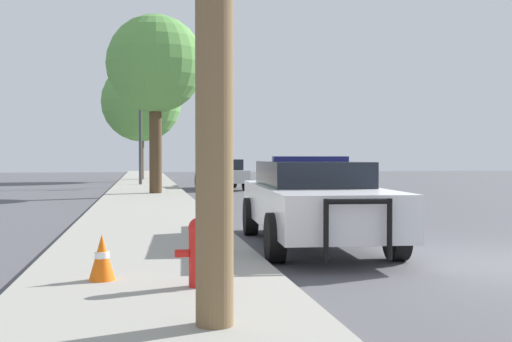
{
  "coord_description": "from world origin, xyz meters",
  "views": [
    {
      "loc": [
        -5.2,
        -8.08,
        1.5
      ],
      "look_at": [
        -0.42,
        19.1,
        0.88
      ],
      "focal_mm": 45.0,
      "sensor_mm": 36.0,
      "label": 1
    }
  ],
  "objects_px": {
    "traffic_light": "(170,114)",
    "tree_sidewalk_far": "(141,102)",
    "car_background_oncoming": "(311,173)",
    "tree_sidewalk_mid": "(155,65)",
    "car_background_midblock": "(221,173)",
    "fire_hydrant": "(199,250)",
    "police_car": "(313,200)",
    "traffic_cone": "(102,257)"
  },
  "relations": [
    {
      "from": "tree_sidewalk_far",
      "to": "traffic_cone",
      "type": "xyz_separation_m",
      "value": [
        -0.35,
        -32.04,
        -4.42
      ]
    },
    {
      "from": "police_car",
      "to": "tree_sidewalk_far",
      "type": "height_order",
      "value": "tree_sidewalk_far"
    },
    {
      "from": "traffic_light",
      "to": "traffic_cone",
      "type": "bearing_deg",
      "value": -94.08
    },
    {
      "from": "traffic_light",
      "to": "traffic_cone",
      "type": "distance_m",
      "value": 25.15
    },
    {
      "from": "car_background_midblock",
      "to": "car_background_oncoming",
      "type": "height_order",
      "value": "car_background_midblock"
    },
    {
      "from": "fire_hydrant",
      "to": "tree_sidewalk_far",
      "type": "relative_size",
      "value": 0.1
    },
    {
      "from": "police_car",
      "to": "fire_hydrant",
      "type": "relative_size",
      "value": 7.5
    },
    {
      "from": "police_car",
      "to": "fire_hydrant",
      "type": "xyz_separation_m",
      "value": [
        -2.24,
        -3.72,
        -0.26
      ]
    },
    {
      "from": "tree_sidewalk_far",
      "to": "car_background_oncoming",
      "type": "bearing_deg",
      "value": -51.12
    },
    {
      "from": "fire_hydrant",
      "to": "traffic_light",
      "type": "distance_m",
      "value": 25.61
    },
    {
      "from": "fire_hydrant",
      "to": "car_background_midblock",
      "type": "height_order",
      "value": "car_background_midblock"
    },
    {
      "from": "car_background_oncoming",
      "to": "traffic_light",
      "type": "bearing_deg",
      "value": -24.28
    },
    {
      "from": "fire_hydrant",
      "to": "traffic_light",
      "type": "height_order",
      "value": "traffic_light"
    },
    {
      "from": "traffic_light",
      "to": "tree_sidewalk_mid",
      "type": "bearing_deg",
      "value": -96.41
    },
    {
      "from": "traffic_light",
      "to": "car_background_midblock",
      "type": "height_order",
      "value": "traffic_light"
    },
    {
      "from": "fire_hydrant",
      "to": "tree_sidewalk_mid",
      "type": "height_order",
      "value": "tree_sidewalk_mid"
    },
    {
      "from": "car_background_oncoming",
      "to": "tree_sidewalk_mid",
      "type": "height_order",
      "value": "tree_sidewalk_mid"
    },
    {
      "from": "traffic_light",
      "to": "car_background_midblock",
      "type": "distance_m",
      "value": 4.64
    },
    {
      "from": "police_car",
      "to": "traffic_light",
      "type": "height_order",
      "value": "traffic_light"
    },
    {
      "from": "traffic_light",
      "to": "tree_sidewalk_mid",
      "type": "height_order",
      "value": "tree_sidewalk_mid"
    },
    {
      "from": "traffic_light",
      "to": "police_car",
      "type": "bearing_deg",
      "value": -86.07
    },
    {
      "from": "fire_hydrant",
      "to": "car_background_midblock",
      "type": "distance_m",
      "value": 22.72
    },
    {
      "from": "car_background_oncoming",
      "to": "tree_sidewalk_far",
      "type": "relative_size",
      "value": 0.66
    },
    {
      "from": "traffic_light",
      "to": "tree_sidewalk_far",
      "type": "height_order",
      "value": "tree_sidewalk_far"
    },
    {
      "from": "fire_hydrant",
      "to": "tree_sidewalk_mid",
      "type": "relative_size",
      "value": 0.11
    },
    {
      "from": "fire_hydrant",
      "to": "traffic_cone",
      "type": "relative_size",
      "value": 1.43
    },
    {
      "from": "police_car",
      "to": "tree_sidewalk_mid",
      "type": "bearing_deg",
      "value": -77.04
    },
    {
      "from": "car_background_midblock",
      "to": "police_car",
      "type": "bearing_deg",
      "value": -96.09
    },
    {
      "from": "car_background_midblock",
      "to": "car_background_oncoming",
      "type": "xyz_separation_m",
      "value": [
        4.32,
        0.2,
        -0.01
      ]
    },
    {
      "from": "traffic_light",
      "to": "traffic_cone",
      "type": "height_order",
      "value": "traffic_light"
    },
    {
      "from": "police_car",
      "to": "traffic_light",
      "type": "xyz_separation_m",
      "value": [
        -1.49,
        21.69,
        2.85
      ]
    },
    {
      "from": "traffic_light",
      "to": "tree_sidewalk_far",
      "type": "distance_m",
      "value": 7.4
    },
    {
      "from": "police_car",
      "to": "car_background_midblock",
      "type": "height_order",
      "value": "police_car"
    },
    {
      "from": "fire_hydrant",
      "to": "car_background_oncoming",
      "type": "height_order",
      "value": "car_background_oncoming"
    },
    {
      "from": "car_background_midblock",
      "to": "car_background_oncoming",
      "type": "relative_size",
      "value": 0.96
    },
    {
      "from": "fire_hydrant",
      "to": "traffic_cone",
      "type": "distance_m",
      "value": 1.16
    },
    {
      "from": "tree_sidewalk_far",
      "to": "traffic_cone",
      "type": "distance_m",
      "value": 32.35
    },
    {
      "from": "fire_hydrant",
      "to": "car_background_oncoming",
      "type": "relative_size",
      "value": 0.16
    },
    {
      "from": "car_background_midblock",
      "to": "tree_sidewalk_far",
      "type": "bearing_deg",
      "value": 105.91
    },
    {
      "from": "tree_sidewalk_far",
      "to": "police_car",
      "type": "bearing_deg",
      "value": -84.23
    },
    {
      "from": "car_background_oncoming",
      "to": "tree_sidewalk_far",
      "type": "distance_m",
      "value": 13.29
    },
    {
      "from": "fire_hydrant",
      "to": "tree_sidewalk_mid",
      "type": "bearing_deg",
      "value": 90.38
    }
  ]
}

